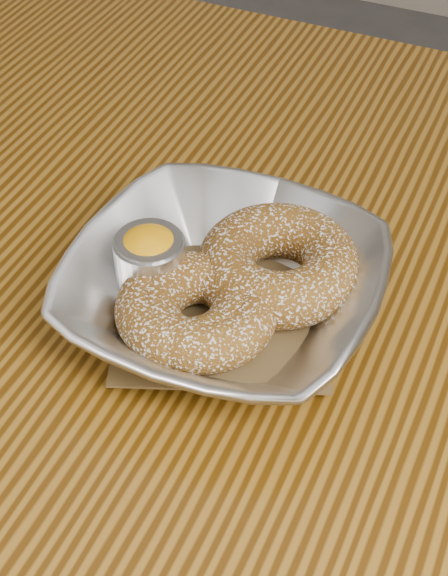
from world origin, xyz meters
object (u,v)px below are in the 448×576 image
at_px(donut_front, 203,312).
at_px(ramekin, 150,262).
at_px(donut_extra, 189,309).
at_px(serving_bowl, 224,292).
at_px(donut_back, 278,264).
at_px(table, 352,412).

xyz_separation_m(donut_front, ramekin, (-0.05, 0.02, 0.01)).
distance_m(donut_front, donut_extra, 0.01).
distance_m(serving_bowl, ramekin, 0.06).
height_order(serving_bowl, donut_extra, serving_bowl).
bearing_deg(donut_back, donut_extra, -122.09).
distance_m(serving_bowl, donut_back, 0.05).
bearing_deg(donut_front, donut_back, 64.44).
bearing_deg(donut_front, donut_extra, -171.90).
distance_m(table, donut_extra, 0.18).
bearing_deg(donut_back, ramekin, -153.27).
height_order(serving_bowl, donut_back, serving_bowl).
relative_size(donut_front, donut_extra, 1.01).
bearing_deg(donut_extra, donut_back, 57.91).
xyz_separation_m(table, donut_extra, (-0.11, -0.06, 0.13)).
distance_m(donut_extra, ramekin, 0.05).
height_order(table, serving_bowl, serving_bowl).
height_order(donut_extra, ramekin, ramekin).
height_order(table, donut_back, donut_back).
bearing_deg(table, donut_front, -148.74).
bearing_deg(donut_extra, table, 29.40).
bearing_deg(table, ramekin, -165.69).
relative_size(table, ramekin, 22.33).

